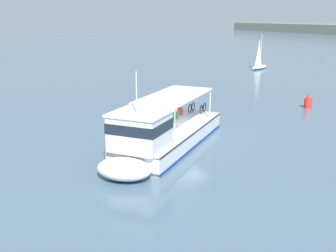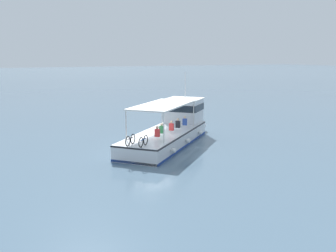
% 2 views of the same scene
% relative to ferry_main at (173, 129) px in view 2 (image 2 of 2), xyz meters
% --- Properties ---
extents(ground_plane, '(400.00, 400.00, 0.00)m').
position_rel_ferry_main_xyz_m(ground_plane, '(-1.56, 2.52, -1.02)').
color(ground_plane, slate).
extents(ferry_main, '(10.92, 11.41, 5.32)m').
position_rel_ferry_main_xyz_m(ferry_main, '(0.00, 0.00, 0.00)').
color(ferry_main, silver).
rests_on(ferry_main, ground).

